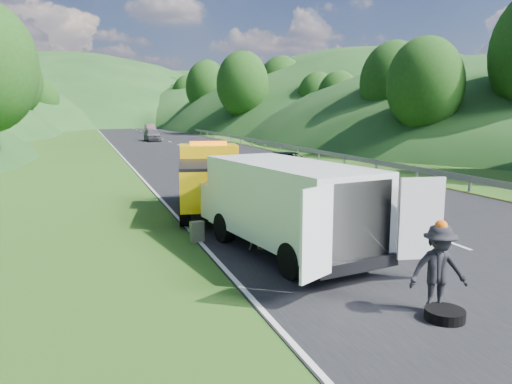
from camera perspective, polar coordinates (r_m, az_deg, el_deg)
name	(u,v)px	position (r m, az deg, el deg)	size (l,w,h in m)	color
ground	(323,234)	(15.90, 7.66, -4.74)	(320.00, 320.00, 0.00)	#38661E
road_surface	(179,145)	(54.78, -8.77, 5.31)	(14.00, 200.00, 0.02)	black
guardrail	(215,138)	(68.56, -4.68, 6.20)	(0.06, 140.00, 1.52)	gray
tree_line_right	(281,134)	(79.70, 2.85, 6.67)	(14.00, 140.00, 14.00)	#205017
hills_backdrop	(129,123)	(149.08, -14.26, 7.69)	(201.00, 288.60, 44.00)	#2D5B23
tow_truck	(210,179)	(18.82, -5.23, 1.50)	(3.34, 6.42, 2.62)	black
white_van	(285,202)	(13.45, 3.33, -1.16)	(4.08, 7.36, 2.48)	black
woman	(226,228)	(16.48, -3.47, -4.16)	(0.55, 0.40, 1.52)	silver
child	(258,251)	(13.90, 0.18, -6.74)	(0.54, 0.42, 1.11)	tan
worker	(436,315)	(10.38, 19.85, -13.08)	(1.13, 0.65, 1.75)	black
suitcase	(197,232)	(14.81, -6.76, -4.54)	(0.39, 0.22, 0.63)	#60634A
spare_tire	(444,321)	(10.18, 20.73, -13.58)	(0.74, 0.74, 0.20)	black
passing_suv	(287,179)	(28.02, 3.57, 1.50)	(2.43, 5.28, 1.47)	black
dist_car_a	(153,141)	(62.47, -11.74, 5.72)	(1.78, 4.42, 1.51)	#4E4F53
dist_car_b	(150,132)	(85.82, -11.99, 6.68)	(1.45, 4.14, 1.37)	brown
dist_car_c	(128,127)	(111.20, -14.42, 7.18)	(2.09, 5.15, 1.49)	#AE5774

